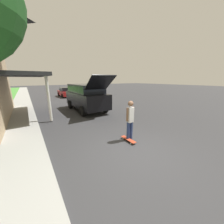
% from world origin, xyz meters
% --- Properties ---
extents(ground_plane, '(120.00, 120.00, 0.00)m').
position_xyz_m(ground_plane, '(0.00, 0.00, 0.00)').
color(ground_plane, '#333335').
extents(sidewalk, '(1.80, 80.00, 0.10)m').
position_xyz_m(sidewalk, '(-3.60, 6.00, 0.05)').
color(sidewalk, '#9E9E99').
rests_on(sidewalk, ground_plane).
extents(suv_parked, '(2.15, 5.60, 2.86)m').
position_xyz_m(suv_parked, '(1.08, 6.92, 1.19)').
color(suv_parked, black).
rests_on(suv_parked, ground_plane).
extents(car_down_street, '(1.85, 4.00, 1.40)m').
position_xyz_m(car_down_street, '(1.98, 16.84, 0.69)').
color(car_down_street, maroon).
rests_on(car_down_street, ground_plane).
extents(skateboarder, '(0.41, 0.23, 1.74)m').
position_xyz_m(skateboarder, '(0.44, 0.75, 0.97)').
color(skateboarder, navy).
rests_on(skateboarder, ground_plane).
extents(skateboard, '(0.21, 0.80, 0.10)m').
position_xyz_m(skateboard, '(0.33, 0.68, 0.08)').
color(skateboard, '#B73D23').
rests_on(skateboard, ground_plane).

